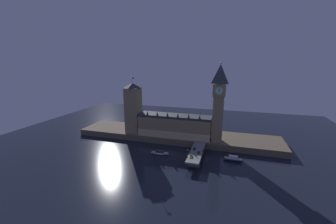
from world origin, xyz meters
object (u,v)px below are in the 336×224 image
pedestrian_near_rail (189,154)px  street_lamp_mid (203,147)px  car_southbound_lead (199,153)px  street_lamp_near (187,153)px  victoria_tower (133,108)px  car_northbound_trail (191,156)px  car_northbound_lead (194,149)px  boat_downstream (233,159)px  boat_upstream (160,153)px  clock_tower (219,101)px  pedestrian_mid_walk (202,151)px

pedestrian_near_rail → street_lamp_mid: 13.95m
car_southbound_lead → street_lamp_near: size_ratio=0.66×
victoria_tower → car_northbound_trail: (73.64, -46.79, -26.12)m
car_northbound_lead → boat_downstream: (33.43, 2.14, -6.34)m
pedestrian_near_rail → boat_upstream: bearing=162.9°
clock_tower → car_northbound_lead: bearing=-121.8°
clock_tower → street_lamp_near: 61.52m
pedestrian_near_rail → street_lamp_near: street_lamp_near is taller
car_northbound_lead → car_northbound_trail: bearing=-90.0°
car_southbound_lead → boat_downstream: size_ratio=0.27×
clock_tower → street_lamp_near: bearing=-113.7°
pedestrian_mid_walk → boat_downstream: 27.63m
car_northbound_trail → car_southbound_lead: (4.80, 8.92, 0.10)m
car_northbound_trail → pedestrian_mid_walk: 14.40m
car_northbound_trail → boat_upstream: (-31.55, 12.76, -6.68)m
car_northbound_lead → street_lamp_mid: (7.60, -3.23, 3.83)m
car_southbound_lead → pedestrian_mid_walk: pedestrian_mid_walk is taller
pedestrian_mid_walk → boat_upstream: pedestrian_mid_walk is taller
car_northbound_lead → street_lamp_near: size_ratio=0.61×
pedestrian_near_rail → pedestrian_mid_walk: 12.95m
car_northbound_lead → pedestrian_mid_walk: size_ratio=2.55×
car_southbound_lead → boat_upstream: 37.17m
clock_tower → car_northbound_trail: bearing=-111.5°
street_lamp_mid → boat_downstream: street_lamp_mid is taller
pedestrian_near_rail → pedestrian_mid_walk: size_ratio=0.96×
car_northbound_lead → street_lamp_near: 18.53m
street_lamp_near → street_lamp_mid: 18.02m
victoria_tower → street_lamp_mid: victoria_tower is taller
pedestrian_near_rail → pedestrian_mid_walk: (9.60, 8.69, 0.04)m
car_northbound_lead → car_southbound_lead: bearing=-55.9°
car_northbound_trail → boat_upstream: car_northbound_trail is taller
car_northbound_trail → street_lamp_near: size_ratio=0.63×
clock_tower → boat_downstream: 54.69m
boat_downstream → boat_upstream: bearing=-175.3°
victoria_tower → street_lamp_mid: 90.82m
car_southbound_lead → pedestrian_mid_walk: 4.29m
boat_downstream → pedestrian_mid_walk: bearing=-167.8°
pedestrian_mid_walk → street_lamp_mid: bearing=38.6°
clock_tower → pedestrian_mid_walk: (-10.23, -31.69, -38.85)m
clock_tower → car_northbound_lead: clock_tower is taller
boat_upstream → boat_downstream: (64.98, 5.40, 0.41)m
street_lamp_near → street_lamp_mid: size_ratio=0.96×
car_southbound_lead → street_lamp_mid: 6.11m
victoria_tower → car_northbound_trail: 91.07m
car_southbound_lead → boat_upstream: (-36.34, 3.84, -6.77)m
car_northbound_trail → street_lamp_mid: size_ratio=0.61×
victoria_tower → boat_upstream: (42.09, -34.02, -32.80)m
pedestrian_mid_walk → car_southbound_lead: bearing=-124.1°
car_southbound_lead → victoria_tower: bearing=154.2°
street_lamp_near → pedestrian_near_rail: bearing=86.0°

